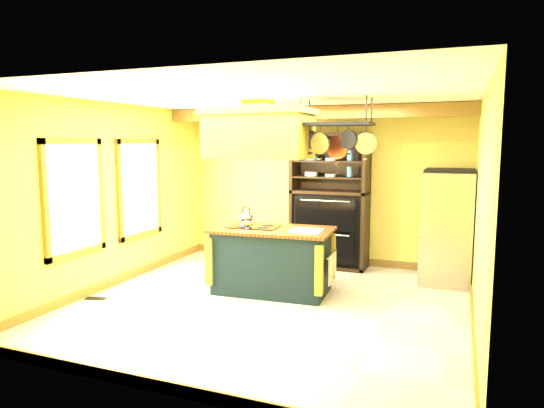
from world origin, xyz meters
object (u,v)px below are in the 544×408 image
Objects in this scene: kitchen_island at (272,260)px; refrigerator at (447,229)px; range_hood at (259,133)px; pot_rack at (337,132)px; hutch at (330,215)px.

kitchen_island is 2.70m from refrigerator.
pot_rack is (1.10, 0.01, -0.00)m from range_hood.
hutch is at bearing 71.50° from range_hood.
pot_rack is 0.44× the size of hutch.
pot_rack reaches higher than kitchen_island.
range_hood reaches higher than hutch.
hutch is (-0.52, 1.74, -1.37)m from pot_rack.
range_hood reaches higher than refrigerator.
range_hood is 1.48× the size of pot_rack.
range_hood is at bearing 176.81° from kitchen_island.
pot_rack is 0.60× the size of refrigerator.
pot_rack is at bearing -134.85° from refrigerator.
refrigerator is at bearing 29.38° from range_hood.
hutch is (-1.90, 0.35, 0.06)m from refrigerator.
pot_rack is at bearing -2.75° from kitchen_island.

